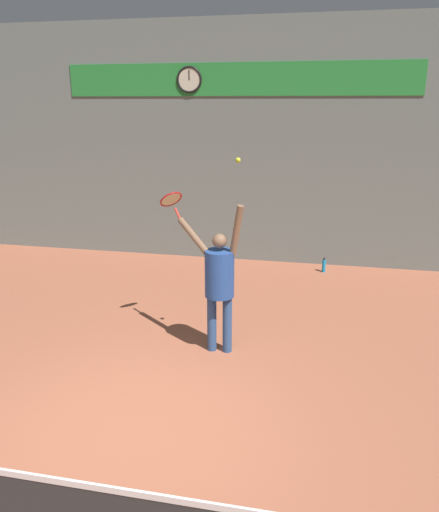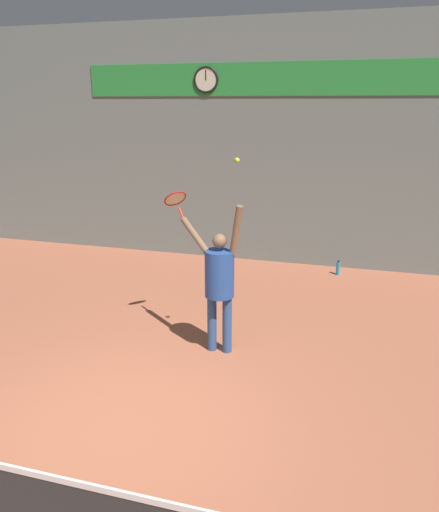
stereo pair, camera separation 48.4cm
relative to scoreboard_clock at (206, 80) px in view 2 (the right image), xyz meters
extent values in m
plane|color=#9E563D|center=(0.98, -6.35, -3.81)|extent=(18.00, 18.00, 0.00)
cube|color=slate|center=(0.98, 0.08, -1.31)|extent=(18.00, 0.10, 5.00)
cube|color=#288C38|center=(0.98, 0.02, 0.00)|extent=(7.26, 0.02, 0.65)
cylinder|color=beige|center=(0.00, 0.00, 0.00)|extent=(0.49, 0.02, 0.49)
torus|color=black|center=(0.00, 0.00, 0.00)|extent=(0.54, 0.05, 0.54)
cube|color=black|center=(0.00, -0.01, 0.09)|extent=(0.02, 0.01, 0.20)
cylinder|color=#2D4C7F|center=(1.42, -4.27, -3.40)|extent=(0.13, 0.13, 0.83)
cylinder|color=#2D4C7F|center=(1.64, -4.27, -3.40)|extent=(0.13, 0.13, 0.83)
cylinder|color=#26478C|center=(1.53, -4.27, -2.66)|extent=(0.40, 0.40, 0.65)
sphere|color=brown|center=(1.53, -4.27, -2.20)|extent=(0.20, 0.20, 0.20)
cylinder|color=brown|center=(1.77, -4.32, -2.03)|extent=(0.24, 0.22, 0.69)
cylinder|color=brown|center=(1.12, -4.08, -2.20)|extent=(0.55, 0.48, 0.41)
cylinder|color=red|center=(0.84, -3.85, -1.96)|extent=(0.14, 0.14, 0.16)
torus|color=red|center=(0.70, -3.72, -1.78)|extent=(0.42, 0.42, 0.26)
cylinder|color=beige|center=(0.70, -3.72, -1.78)|extent=(0.35, 0.36, 0.21)
sphere|color=#CCDB2D|center=(1.78, -4.38, -1.13)|extent=(0.07, 0.07, 0.07)
cylinder|color=#198CCC|center=(2.94, -0.48, -3.68)|extent=(0.08, 0.08, 0.27)
cylinder|color=black|center=(2.94, -0.48, -3.53)|extent=(0.04, 0.04, 0.04)
camera|label=1|loc=(2.83, -10.50, -0.44)|focal=35.00mm
camera|label=2|loc=(3.30, -10.38, -0.44)|focal=35.00mm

